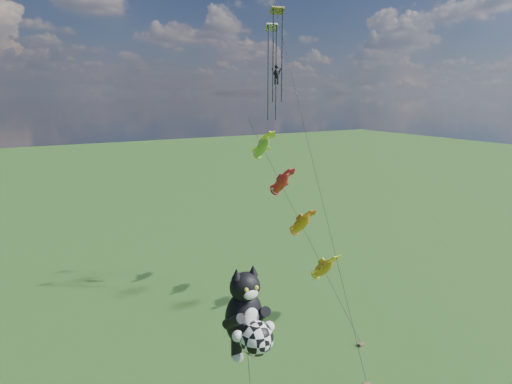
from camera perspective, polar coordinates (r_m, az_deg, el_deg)
cat_kite_rig at (r=22.22m, az=-1.12°, el=-16.43°), size 2.42×4.12×9.78m
fish_windsock_rig at (r=36.74m, az=4.65°, el=-1.54°), size 1.52×15.95×15.79m
parafoil_rig at (r=37.50m, az=2.93°, el=16.23°), size 3.81×17.38×26.45m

